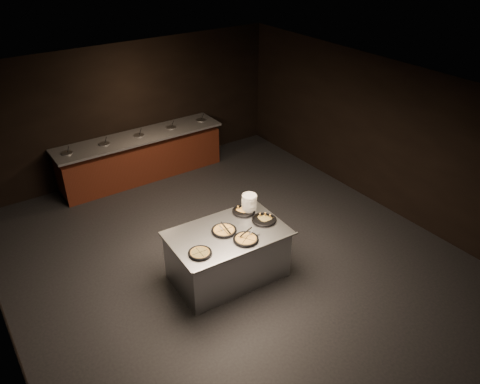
{
  "coord_description": "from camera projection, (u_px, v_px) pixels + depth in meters",
  "views": [
    {
      "loc": [
        -3.48,
        -5.34,
        5.1
      ],
      "look_at": [
        0.4,
        0.3,
        1.05
      ],
      "focal_mm": 35.0,
      "sensor_mm": 36.0,
      "label": 1
    }
  ],
  "objects": [
    {
      "name": "pan_veggie_whole",
      "position": [
        200.0,
        253.0,
        6.77
      ],
      "size": [
        0.35,
        0.35,
        0.04
      ],
      "rotation": [
        0.0,
        0.0,
        -0.05
      ],
      "color": "black",
      "rests_on": "serving_counter"
    },
    {
      "name": "pan_cheese_slices_b",
      "position": [
        246.0,
        239.0,
        7.06
      ],
      "size": [
        0.39,
        0.39,
        0.04
      ],
      "rotation": [
        0.0,
        0.0,
        2.13
      ],
      "color": "black",
      "rests_on": "serving_counter"
    },
    {
      "name": "room",
      "position": [
        230.0,
        185.0,
        7.34
      ],
      "size": [
        7.02,
        8.02,
        2.92
      ],
      "color": "black",
      "rests_on": "ground"
    },
    {
      "name": "pan_cheese_whole",
      "position": [
        224.0,
        230.0,
        7.26
      ],
      "size": [
        0.4,
        0.4,
        0.04
      ],
      "rotation": [
        0.0,
        0.0,
        -0.07
      ],
      "color": "black",
      "rests_on": "serving_counter"
    },
    {
      "name": "pan_veggie_slices",
      "position": [
        264.0,
        220.0,
        7.52
      ],
      "size": [
        0.4,
        0.4,
        0.04
      ],
      "rotation": [
        0.0,
        0.0,
        -0.14
      ],
      "color": "black",
      "rests_on": "serving_counter"
    },
    {
      "name": "salad_bar",
      "position": [
        142.0,
        159.0,
        10.38
      ],
      "size": [
        3.7,
        0.83,
        1.18
      ],
      "color": "#4D1B12",
      "rests_on": "ground"
    },
    {
      "name": "server_right",
      "position": [
        249.0,
        232.0,
        7.11
      ],
      "size": [
        0.33,
        0.1,
        0.16
      ],
      "rotation": [
        0.0,
        0.0,
        -0.09
      ],
      "color": "silver",
      "rests_on": "serving_counter"
    },
    {
      "name": "plate_stack",
      "position": [
        249.0,
        203.0,
        7.73
      ],
      "size": [
        0.25,
        0.25,
        0.28
      ],
      "primitive_type": "cylinder",
      "color": "white",
      "rests_on": "serving_counter"
    },
    {
      "name": "serving_counter",
      "position": [
        228.0,
        255.0,
        7.47
      ],
      "size": [
        1.86,
        1.24,
        0.87
      ],
      "rotation": [
        0.0,
        0.0,
        -0.04
      ],
      "color": "silver",
      "rests_on": "ground"
    },
    {
      "name": "server_left",
      "position": [
        223.0,
        228.0,
        7.2
      ],
      "size": [
        0.15,
        0.35,
        0.17
      ],
      "rotation": [
        0.0,
        0.0,
        1.87
      ],
      "color": "silver",
      "rests_on": "serving_counter"
    },
    {
      "name": "pan_cheese_slices_a",
      "position": [
        244.0,
        211.0,
        7.74
      ],
      "size": [
        0.39,
        0.39,
        0.04
      ],
      "rotation": [
        0.0,
        0.0,
        1.19
      ],
      "color": "black",
      "rests_on": "serving_counter"
    }
  ]
}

